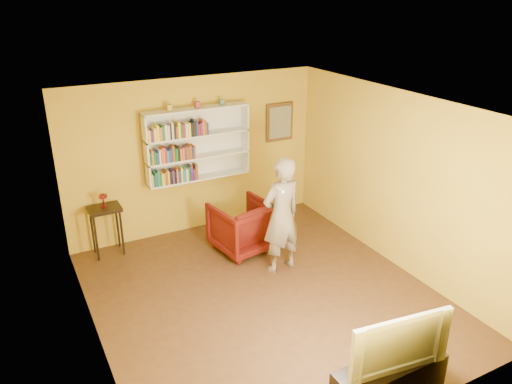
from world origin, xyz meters
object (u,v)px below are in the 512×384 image
console_table (105,215)px  television (394,339)px  ruby_lustre (103,198)px  person (281,216)px  bookshelf (196,143)px  armchair (243,226)px  tv_cabinet (389,381)px

console_table → television: (1.92, -4.50, 0.09)m
ruby_lustre → person: person is taller
bookshelf → television: (0.26, -4.66, -0.82)m
bookshelf → television: size_ratio=1.60×
bookshelf → armchair: bookshelf is taller
console_table → bookshelf: bearing=5.5°
console_table → armchair: bearing=-23.9°
console_table → armchair: 2.20m
ruby_lustre → armchair: bearing=-23.9°
person → tv_cabinet: person is taller
ruby_lustre → person: bearing=-37.4°
bookshelf → person: bearing=-72.7°
console_table → person: size_ratio=0.46×
bookshelf → television: bookshelf is taller
armchair → person: (0.24, -0.83, 0.49)m
tv_cabinet → television: 0.55m
ruby_lustre → person: (2.24, -1.71, -0.09)m
television → ruby_lustre: bearing=120.3°
console_table → person: bearing=-37.4°
person → tv_cabinet: (-0.32, -2.79, -0.68)m
armchair → bookshelf: bearing=-80.8°
ruby_lustre → console_table: bearing=95.7°
console_table → television: bearing=-66.9°
bookshelf → armchair: 1.61m
bookshelf → ruby_lustre: size_ratio=7.80×
console_table → television: 4.89m
person → console_table: bearing=-44.5°
armchair → tv_cabinet: bearing=79.9°
bookshelf → console_table: size_ratio=2.18×
television → console_table: bearing=120.3°
bookshelf → television: 4.74m
tv_cabinet → television: (0.00, 0.00, 0.55)m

